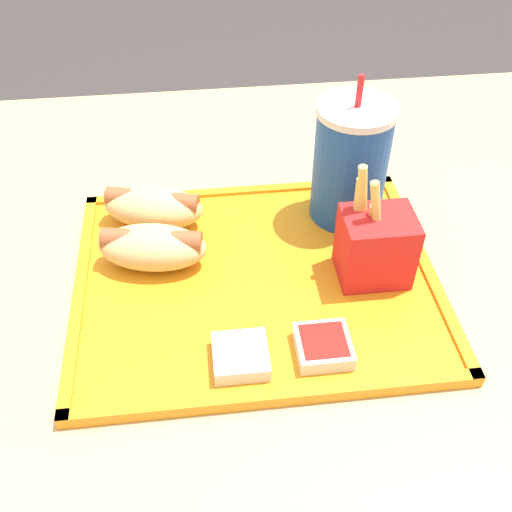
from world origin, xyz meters
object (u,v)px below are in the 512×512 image
object	(u,v)px
sauce_cup_mayo	(241,356)
fries_carton	(375,245)
soda_cup	(350,163)
sauce_cup_ketchup	(323,346)
hot_dog_far	(153,206)
hot_dog_near	(153,246)

from	to	relation	value
sauce_cup_mayo	fries_carton	bearing A→B (deg)	34.03
soda_cup	sauce_cup_mayo	distance (m)	0.26
sauce_cup_ketchup	hot_dog_far	bearing A→B (deg)	127.05
hot_dog_near	sauce_cup_ketchup	size ratio (longest dim) A/B	2.43
sauce_cup_mayo	sauce_cup_ketchup	xyz separation A→B (m)	(0.08, 0.00, 0.00)
soda_cup	sauce_cup_ketchup	xyz separation A→B (m)	(-0.07, -0.20, -0.06)
soda_cup	fries_carton	world-z (taller)	soda_cup
hot_dog_near	sauce_cup_mayo	bearing A→B (deg)	-60.71
sauce_cup_mayo	hot_dog_near	bearing A→B (deg)	119.29
soda_cup	fries_carton	bearing A→B (deg)	-87.55
hot_dog_far	hot_dog_near	xyz separation A→B (m)	(0.00, -0.07, 0.00)
fries_carton	sauce_cup_mayo	distance (m)	0.18
soda_cup	hot_dog_far	bearing A→B (deg)	178.23
hot_dog_far	sauce_cup_mayo	xyz separation A→B (m)	(0.08, -0.21, -0.02)
soda_cup	hot_dog_far	size ratio (longest dim) A/B	1.39
fries_carton	sauce_cup_ketchup	size ratio (longest dim) A/B	2.53
hot_dog_near	sauce_cup_ketchup	distance (m)	0.21
soda_cup	hot_dog_near	xyz separation A→B (m)	(-0.23, -0.06, -0.05)
hot_dog_far	hot_dog_near	bearing A→B (deg)	-90.00
hot_dog_far	fries_carton	world-z (taller)	fries_carton
hot_dog_near	fries_carton	xyz separation A→B (m)	(0.23, -0.04, 0.02)
hot_dog_near	fries_carton	size ratio (longest dim) A/B	0.96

